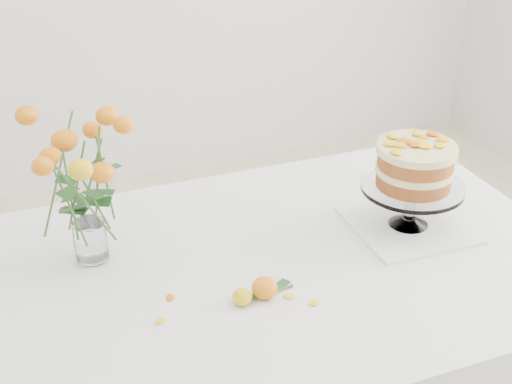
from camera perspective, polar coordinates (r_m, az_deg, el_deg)
table at (r=1.71m, az=1.31°, el=-7.81°), size 1.43×0.93×0.76m
napkin at (r=1.83m, az=12.05°, el=-2.62°), size 0.28×0.28×0.01m
cake_stand at (r=1.76m, az=12.56°, el=1.75°), size 0.25×0.25×0.23m
rose_vase at (r=1.60m, az=-13.82°, el=1.68°), size 0.33×0.33×0.40m
loose_rose_near at (r=1.53m, az=-1.11°, el=-8.40°), size 0.08×0.04×0.04m
loose_rose_far at (r=1.54m, az=0.71°, el=-7.68°), size 0.10×0.06×0.05m
stray_petal_a at (r=1.55m, az=-1.35°, el=-8.34°), size 0.03×0.02×0.00m
stray_petal_b at (r=1.55m, az=2.67°, el=-8.34°), size 0.03×0.02×0.00m
stray_petal_c at (r=1.54m, az=4.65°, el=-8.83°), size 0.03×0.02×0.00m
stray_petal_d at (r=1.56m, az=-6.87°, el=-8.38°), size 0.03×0.02×0.00m
stray_petal_e at (r=1.50m, az=-7.64°, el=-10.21°), size 0.03×0.02×0.00m
stray_petal_f at (r=1.73m, az=11.63°, el=-4.72°), size 0.03×0.02×0.00m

